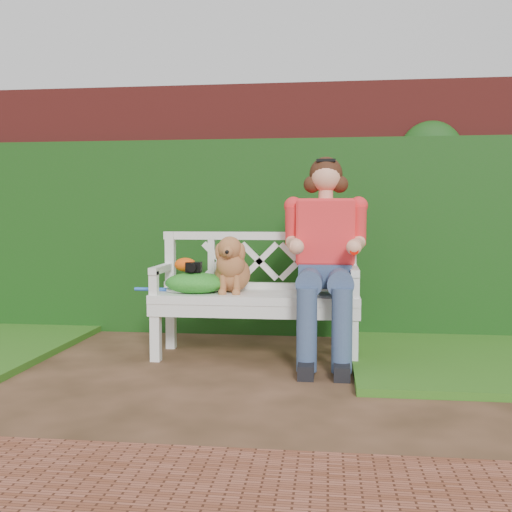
# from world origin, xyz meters

# --- Properties ---
(ground) EXTENTS (60.00, 60.00, 0.00)m
(ground) POSITION_xyz_m (0.00, 0.00, 0.00)
(ground) COLOR #352414
(brick_wall) EXTENTS (10.00, 0.30, 2.20)m
(brick_wall) POSITION_xyz_m (0.00, 1.90, 1.10)
(brick_wall) COLOR maroon
(brick_wall) RESTS_ON ground
(ivy_hedge) EXTENTS (10.00, 0.18, 1.70)m
(ivy_hedge) POSITION_xyz_m (0.00, 1.68, 0.85)
(ivy_hedge) COLOR #12470E
(ivy_hedge) RESTS_ON ground
(brick_paving) EXTENTS (4.00, 1.20, 0.03)m
(brick_paving) POSITION_xyz_m (0.00, -1.60, 0.01)
(brick_paving) COLOR brown
(brick_paving) RESTS_ON ground
(garden_bench) EXTENTS (1.64, 0.79, 0.48)m
(garden_bench) POSITION_xyz_m (0.41, 0.80, 0.24)
(garden_bench) COLOR white
(garden_bench) RESTS_ON ground
(seated_woman) EXTENTS (0.91, 1.02, 1.48)m
(seated_woman) POSITION_xyz_m (0.91, 0.78, 0.74)
(seated_woman) COLOR #EB4047
(seated_woman) RESTS_ON ground
(dog) EXTENTS (0.41, 0.46, 0.42)m
(dog) POSITION_xyz_m (0.23, 0.79, 0.69)
(dog) COLOR brown
(dog) RESTS_ON garden_bench
(tennis_racket) EXTENTS (0.60, 0.31, 0.03)m
(tennis_racket) POSITION_xyz_m (-0.15, 0.79, 0.49)
(tennis_racket) COLOR white
(tennis_racket) RESTS_ON garden_bench
(green_bag) EXTENTS (0.53, 0.46, 0.15)m
(green_bag) POSITION_xyz_m (-0.04, 0.75, 0.56)
(green_bag) COLOR #2C7332
(green_bag) RESTS_ON garden_bench
(camera_item) EXTENTS (0.11, 0.09, 0.07)m
(camera_item) POSITION_xyz_m (-0.05, 0.74, 0.67)
(camera_item) COLOR black
(camera_item) RESTS_ON green_bag
(baseball_glove) EXTENTS (0.19, 0.16, 0.10)m
(baseball_glove) POSITION_xyz_m (-0.12, 0.77, 0.68)
(baseball_glove) COLOR #EB500D
(baseball_glove) RESTS_ON green_bag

